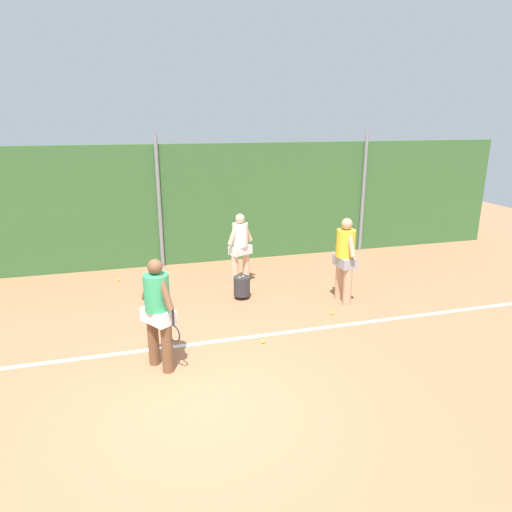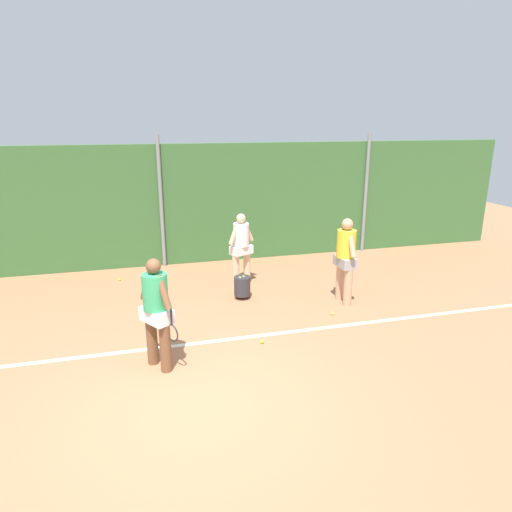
% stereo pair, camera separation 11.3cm
% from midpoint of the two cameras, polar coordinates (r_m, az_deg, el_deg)
% --- Properties ---
extents(ground_plane, '(31.21, 31.21, 0.00)m').
position_cam_midpoint_polar(ground_plane, '(8.33, -9.39, -10.58)').
color(ground_plane, '#B2704C').
extents(hedge_fence_backdrop, '(20.29, 0.25, 3.19)m').
position_cam_midpoint_polar(hedge_fence_backdrop, '(12.33, -12.28, 6.09)').
color(hedge_fence_backdrop, '#386633').
rests_on(hedge_fence_backdrop, ground_plane).
extents(fence_post_center, '(0.10, 0.10, 3.43)m').
position_cam_midpoint_polar(fence_post_center, '(12.14, -12.26, 6.51)').
color(fence_post_center, gray).
rests_on(fence_post_center, ground_plane).
extents(fence_post_right, '(0.10, 0.10, 3.43)m').
position_cam_midpoint_polar(fence_post_right, '(13.77, 13.03, 7.63)').
color(fence_post_right, gray).
rests_on(fence_post_right, ground_plane).
extents(court_baseline_paint, '(14.83, 0.10, 0.01)m').
position_cam_midpoint_polar(court_baseline_paint, '(8.22, -9.29, -10.94)').
color(court_baseline_paint, white).
rests_on(court_baseline_paint, ground_plane).
extents(player_foreground_near, '(0.57, 0.69, 1.81)m').
position_cam_midpoint_polar(player_foreground_near, '(7.19, -12.60, -6.44)').
color(player_foreground_near, brown).
rests_on(player_foreground_near, ground_plane).
extents(player_midcourt, '(0.40, 0.77, 1.84)m').
position_cam_midpoint_polar(player_midcourt, '(9.75, 10.73, 0.01)').
color(player_midcourt, tan).
rests_on(player_midcourt, ground_plane).
extents(player_backcourt_far, '(0.67, 0.48, 1.71)m').
position_cam_midpoint_polar(player_backcourt_far, '(10.68, -2.28, 1.36)').
color(player_backcourt_far, beige).
rests_on(player_backcourt_far, ground_plane).
extents(ball_hopper, '(0.36, 0.36, 0.51)m').
position_cam_midpoint_polar(ball_hopper, '(10.01, -2.12, -3.75)').
color(ball_hopper, '#2D2D33').
rests_on(ball_hopper, ground_plane).
extents(tennis_ball_1, '(0.07, 0.07, 0.07)m').
position_cam_midpoint_polar(tennis_ball_1, '(8.17, 0.48, -10.67)').
color(tennis_ball_1, '#CCDB33').
rests_on(tennis_ball_1, ground_plane).
extents(tennis_ball_3, '(0.07, 0.07, 0.07)m').
position_cam_midpoint_polar(tennis_ball_3, '(11.64, -17.15, -2.89)').
color(tennis_ball_3, '#CCDB33').
rests_on(tennis_ball_3, ground_plane).
extents(tennis_ball_4, '(0.07, 0.07, 0.07)m').
position_cam_midpoint_polar(tennis_ball_4, '(9.41, 9.18, -7.05)').
color(tennis_ball_4, '#CCDB33').
rests_on(tennis_ball_4, ground_plane).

